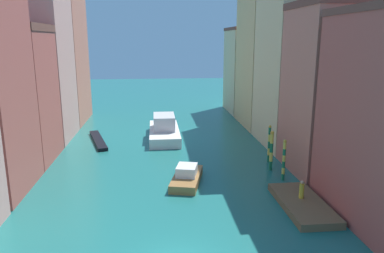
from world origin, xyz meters
The scene contains 16 objects.
ground_plane centered at (0.00, 24.50, 0.00)m, with size 154.00×154.00×0.00m, color #1E6B66.
building_left_2 centered at (-15.38, 20.04, 6.94)m, with size 7.55×8.03×13.85m.
building_left_3 centered at (-15.38, 28.87, 11.04)m, with size 7.55×9.21×22.06m.
building_left_4 centered at (-15.38, 39.03, 11.05)m, with size 7.55×10.92×22.08m.
building_right_1 centered at (15.38, 14.01, 7.86)m, with size 7.55×8.30×15.70m.
building_right_2 centered at (15.38, 23.32, 9.89)m, with size 7.55×10.32×19.74m.
building_right_3 centered at (15.38, 33.94, 9.84)m, with size 7.55×10.68×19.65m.
building_right_4 centered at (15.38, 44.51, 7.17)m, with size 7.55×9.84×14.33m.
waterfront_dock centered at (9.82, 6.23, 0.27)m, with size 3.12×7.20×0.55m.
person_on_dock centered at (9.88, 6.72, 1.20)m, with size 0.36×0.36×1.42m.
mooring_pole_0 centered at (10.26, 11.83, 1.93)m, with size 0.30×0.30×3.77m.
mooring_pole_1 centered at (9.94, 14.47, 2.00)m, with size 0.36×0.36×3.90m.
mooring_pole_2 centered at (10.49, 16.89, 1.99)m, with size 0.29×0.29×3.90m.
vaporetto_white centered at (0.03, 27.48, 1.08)m, with size 3.73×10.32×3.02m.
gondola_black centered at (-8.17, 26.48, 0.20)m, with size 3.42×8.85×0.39m.
motorboat_0 centered at (1.58, 12.07, 0.56)m, with size 3.47×5.94×1.58m.
Camera 1 is at (-1.05, -18.41, 12.35)m, focal length 34.48 mm.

